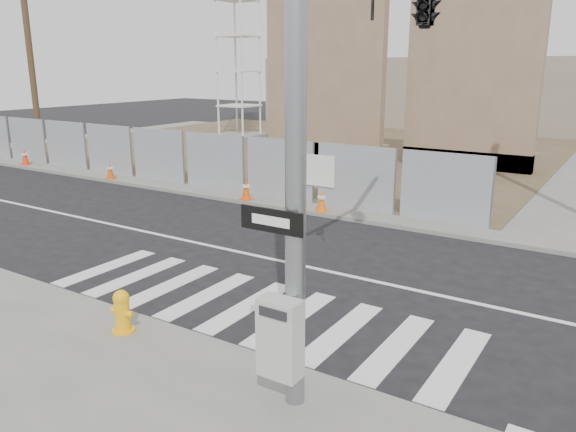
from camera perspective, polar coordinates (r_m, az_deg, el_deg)
The scene contains 12 objects.
ground at distance 12.82m, azimuth 2.54°, elevation -5.31°, with size 100.00×100.00×0.00m, color black.
sidewalk_far at distance 25.53m, azimuth 18.54°, elevation 4.35°, with size 50.00×20.00×0.12m, color slate.
signal_pole at distance 9.08m, azimuth 10.40°, elevation 16.85°, with size 0.96×5.87×7.00m.
chain_link_fence at distance 22.46m, azimuth -13.40°, elevation 6.09°, with size 24.60×0.04×2.00m, color gray.
concrete_wall_left at distance 26.88m, azimuth 3.71°, elevation 12.71°, with size 6.00×1.30×8.00m.
concrete_wall_right at distance 25.38m, azimuth 18.11°, elevation 11.89°, with size 5.50×1.30×8.00m.
utility_pole_left at distance 28.80m, azimuth -24.79°, elevation 15.21°, with size 1.60×0.28×10.00m.
fire_hydrant at distance 9.91m, azimuth -16.50°, elevation -9.25°, with size 0.50×0.50×0.74m.
traffic_cone_a at distance 28.08m, azimuth -25.16°, elevation 5.47°, with size 0.43×0.43×0.73m.
traffic_cone_b at distance 23.31m, azimuth -17.62°, elevation 4.42°, with size 0.44×0.44×0.66m.
traffic_cone_c at distance 18.75m, azimuth -4.27°, elevation 2.71°, with size 0.40×0.40×0.71m.
traffic_cone_d at distance 17.22m, azimuth 3.42°, elevation 1.57°, with size 0.40×0.40×0.68m.
Camera 1 is at (5.98, -10.43, 4.46)m, focal length 35.00 mm.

